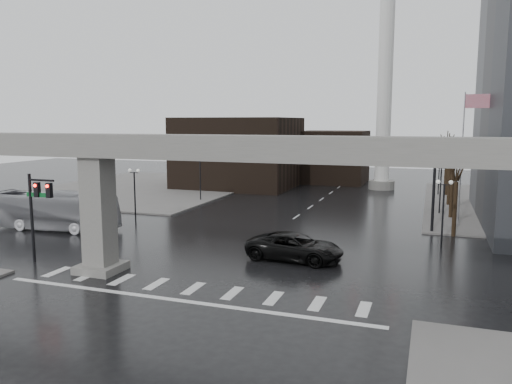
% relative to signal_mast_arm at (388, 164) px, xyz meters
% --- Properties ---
extents(ground, '(160.00, 160.00, 0.00)m').
position_rel_signal_mast_arm_xyz_m(ground, '(-8.99, -18.80, -5.83)').
color(ground, black).
rests_on(ground, ground).
extents(sidewalk_nw, '(28.00, 36.00, 0.15)m').
position_rel_signal_mast_arm_xyz_m(sidewalk_nw, '(-34.99, 17.20, -5.75)').
color(sidewalk_nw, slate).
rests_on(sidewalk_nw, ground).
extents(elevated_guideway, '(48.00, 2.60, 8.70)m').
position_rel_signal_mast_arm_xyz_m(elevated_guideway, '(-7.73, -18.80, 1.05)').
color(elevated_guideway, gray).
rests_on(elevated_guideway, ground).
extents(building_far_left, '(16.00, 14.00, 10.00)m').
position_rel_signal_mast_arm_xyz_m(building_far_left, '(-22.99, 23.20, -0.83)').
color(building_far_left, black).
rests_on(building_far_left, ground).
extents(building_far_mid, '(10.00, 10.00, 8.00)m').
position_rel_signal_mast_arm_xyz_m(building_far_mid, '(-10.99, 33.20, -1.83)').
color(building_far_mid, black).
rests_on(building_far_mid, ground).
extents(smokestack, '(3.60, 3.60, 30.00)m').
position_rel_signal_mast_arm_xyz_m(smokestack, '(-2.99, 27.20, 7.52)').
color(smokestack, silver).
rests_on(smokestack, ground).
extents(signal_mast_arm, '(12.12, 0.43, 8.00)m').
position_rel_signal_mast_arm_xyz_m(signal_mast_arm, '(0.00, 0.00, 0.00)').
color(signal_mast_arm, black).
rests_on(signal_mast_arm, ground).
extents(signal_left_pole, '(2.30, 0.30, 6.00)m').
position_rel_signal_mast_arm_xyz_m(signal_left_pole, '(-21.24, -18.30, -1.76)').
color(signal_left_pole, black).
rests_on(signal_left_pole, ground).
extents(flagpole_assembly, '(2.06, 0.12, 12.00)m').
position_rel_signal_mast_arm_xyz_m(flagpole_assembly, '(6.30, 3.20, 1.70)').
color(flagpole_assembly, silver).
rests_on(flagpole_assembly, ground).
extents(lamp_right_0, '(1.22, 0.32, 5.11)m').
position_rel_signal_mast_arm_xyz_m(lamp_right_0, '(4.51, -4.80, -2.36)').
color(lamp_right_0, black).
rests_on(lamp_right_0, ground).
extents(lamp_right_1, '(1.22, 0.32, 5.11)m').
position_rel_signal_mast_arm_xyz_m(lamp_right_1, '(4.51, 9.20, -2.36)').
color(lamp_right_1, black).
rests_on(lamp_right_1, ground).
extents(lamp_right_2, '(1.22, 0.32, 5.11)m').
position_rel_signal_mast_arm_xyz_m(lamp_right_2, '(4.51, 23.20, -2.36)').
color(lamp_right_2, black).
rests_on(lamp_right_2, ground).
extents(lamp_left_0, '(1.22, 0.32, 5.11)m').
position_rel_signal_mast_arm_xyz_m(lamp_left_0, '(-22.49, -4.80, -2.36)').
color(lamp_left_0, black).
rests_on(lamp_left_0, ground).
extents(lamp_left_1, '(1.22, 0.32, 5.11)m').
position_rel_signal_mast_arm_xyz_m(lamp_left_1, '(-22.49, 9.20, -2.36)').
color(lamp_left_1, black).
rests_on(lamp_left_1, ground).
extents(lamp_left_2, '(1.22, 0.32, 5.11)m').
position_rel_signal_mast_arm_xyz_m(lamp_left_2, '(-22.49, 23.20, -2.36)').
color(lamp_left_2, black).
rests_on(lamp_left_2, ground).
extents(tree_right_0, '(1.09, 1.58, 7.50)m').
position_rel_signal_mast_arm_xyz_m(tree_right_0, '(5.54, -0.78, -3.04)').
color(tree_right_0, black).
rests_on(tree_right_0, ground).
extents(tree_right_1, '(1.09, 1.61, 7.67)m').
position_rel_signal_mast_arm_xyz_m(tree_right_1, '(5.54, 7.22, -2.98)').
color(tree_right_1, black).
rests_on(tree_right_1, ground).
extents(tree_right_2, '(1.10, 1.63, 7.85)m').
position_rel_signal_mast_arm_xyz_m(tree_right_2, '(5.54, 15.22, -2.91)').
color(tree_right_2, black).
rests_on(tree_right_2, ground).
extents(tree_right_3, '(1.11, 1.66, 8.02)m').
position_rel_signal_mast_arm_xyz_m(tree_right_3, '(5.54, 23.22, -2.85)').
color(tree_right_3, black).
rests_on(tree_right_3, ground).
extents(tree_right_4, '(1.12, 1.69, 8.19)m').
position_rel_signal_mast_arm_xyz_m(tree_right_4, '(5.54, 31.22, -2.79)').
color(tree_right_4, black).
rests_on(tree_right_4, ground).
extents(pickup_truck, '(6.90, 3.65, 1.85)m').
position_rel_signal_mast_arm_xyz_m(pickup_truck, '(-5.08, -12.14, -4.90)').
color(pickup_truck, black).
rests_on(pickup_truck, ground).
extents(city_bus, '(12.27, 3.50, 3.38)m').
position_rel_signal_mast_arm_xyz_m(city_bus, '(-27.75, -9.77, -4.14)').
color(city_bus, silver).
rests_on(city_bus, ground).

